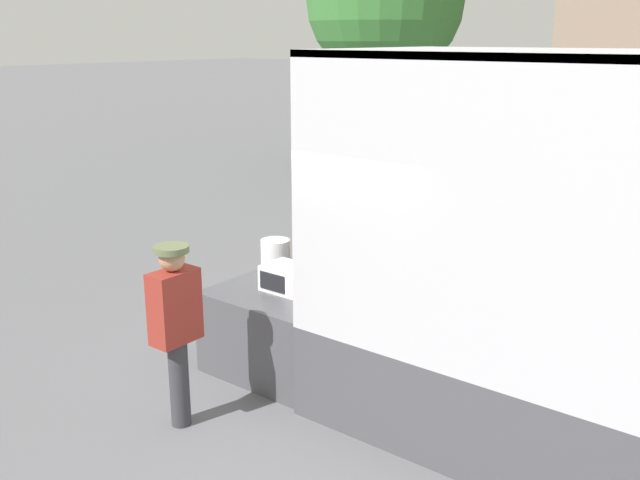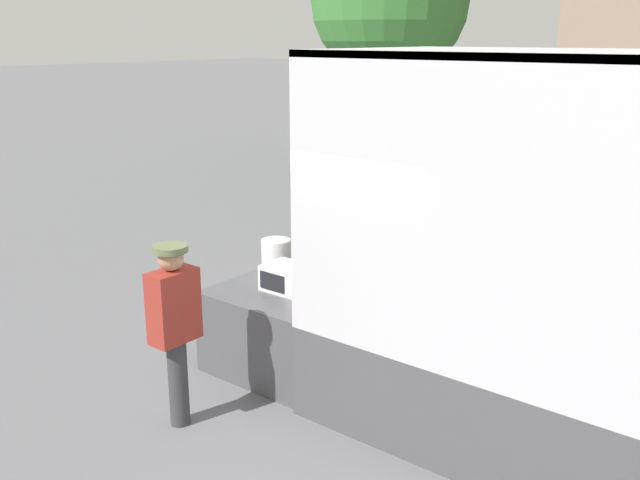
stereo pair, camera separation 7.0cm
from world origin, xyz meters
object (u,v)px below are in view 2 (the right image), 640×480
at_px(worker_person, 174,317).
at_px(street_tree, 390,0).
at_px(portable_generator, 332,252).
at_px(orange_bucket, 276,255).
at_px(microwave, 289,278).

height_order(worker_person, street_tree, street_tree).
height_order(portable_generator, worker_person, worker_person).
bearing_deg(portable_generator, worker_person, -88.32).
height_order(portable_generator, street_tree, street_tree).
xyz_separation_m(portable_generator, orange_bucket, (-0.43, -0.47, -0.01)).
xyz_separation_m(microwave, portable_generator, (-0.10, 0.87, 0.06)).
relative_size(portable_generator, street_tree, 0.09).
xyz_separation_m(orange_bucket, street_tree, (-5.00, 9.70, 3.21)).
bearing_deg(street_tree, microwave, -61.26).
height_order(microwave, orange_bucket, orange_bucket).
bearing_deg(worker_person, microwave, 88.78).
bearing_deg(worker_person, orange_bucket, 104.90).
distance_m(orange_bucket, street_tree, 11.38).
height_order(orange_bucket, street_tree, street_tree).
xyz_separation_m(portable_generator, street_tree, (-5.44, 9.23, 3.19)).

